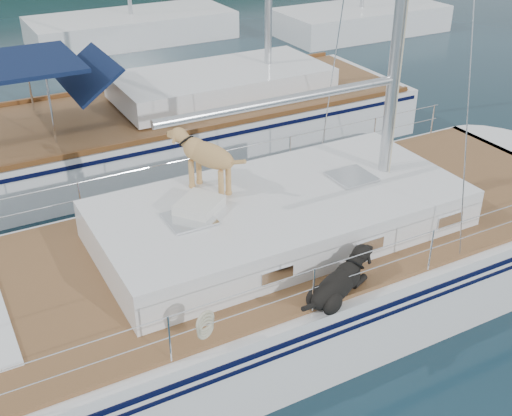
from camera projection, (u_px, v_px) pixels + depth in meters
ground at (233, 316)px, 9.49m from camera, size 120.00×120.00×0.00m
main_sailboat at (238, 277)px, 9.20m from camera, size 12.00×4.03×14.01m
neighbor_sailboat at (179, 125)px, 14.46m from camera, size 11.00×3.50×13.30m
bg_boat_center at (132, 28)px, 23.23m from camera, size 7.20×3.00×11.65m
bg_boat_east at (360, 20)px, 24.27m from camera, size 6.40×3.00×11.65m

